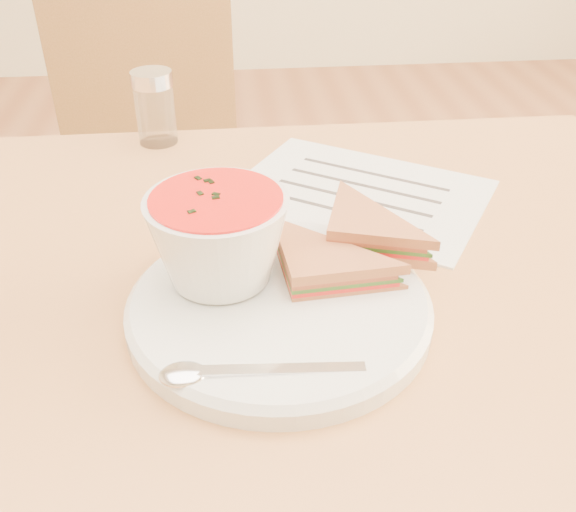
{
  "coord_description": "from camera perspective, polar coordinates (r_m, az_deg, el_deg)",
  "views": [
    {
      "loc": [
        -0.03,
        -0.54,
        1.12
      ],
      "look_at": [
        0.02,
        -0.07,
        0.8
      ],
      "focal_mm": 40.0,
      "sensor_mm": 36.0,
      "label": 1
    }
  ],
  "objects": [
    {
      "name": "sandwich_half_a",
      "position": [
        0.55,
        0.36,
        -3.34
      ],
      "size": [
        0.11,
        0.11,
        0.03
      ],
      "primitive_type": null,
      "rotation": [
        0.0,
        0.0,
        0.08
      ],
      "color": "#C07444",
      "rests_on": "plate"
    },
    {
      "name": "sandwich_half_b",
      "position": [
        0.6,
        3.38,
        0.95
      ],
      "size": [
        0.13,
        0.13,
        0.03
      ],
      "primitive_type": null,
      "rotation": [
        0.0,
        0.0,
        -0.29
      ],
      "color": "#C07444",
      "rests_on": "plate"
    },
    {
      "name": "condiment_shaker",
      "position": [
        0.91,
        -11.74,
        12.79
      ],
      "size": [
        0.07,
        0.07,
        0.1
      ],
      "primitive_type": null,
      "rotation": [
        0.0,
        0.0,
        -0.32
      ],
      "color": "silver",
      "rests_on": "dining_table"
    },
    {
      "name": "chair_far",
      "position": [
        1.38,
        -9.84,
        3.27
      ],
      "size": [
        0.47,
        0.47,
        0.86
      ],
      "primitive_type": null,
      "rotation": [
        0.0,
        0.0,
        3.43
      ],
      "color": "brown",
      "rests_on": "floor"
    },
    {
      "name": "soup_bowl",
      "position": [
        0.57,
        -6.16,
        1.2
      ],
      "size": [
        0.13,
        0.13,
        0.09
      ],
      "primitive_type": null,
      "rotation": [
        0.0,
        0.0,
        -0.02
      ],
      "color": "white",
      "rests_on": "plate"
    },
    {
      "name": "paper_menu",
      "position": [
        0.78,
        6.26,
        5.62
      ],
      "size": [
        0.36,
        0.34,
        0.0
      ],
      "primitive_type": null,
      "rotation": [
        0.0,
        0.0,
        -0.58
      ],
      "color": "white",
      "rests_on": "dining_table"
    },
    {
      "name": "dining_table",
      "position": [
        0.92,
        -1.59,
        -20.18
      ],
      "size": [
        1.0,
        0.7,
        0.75
      ],
      "primitive_type": null,
      "color": "#A17132",
      "rests_on": "floor"
    },
    {
      "name": "spoon",
      "position": [
        0.5,
        -2.98,
        -10.2
      ],
      "size": [
        0.19,
        0.04,
        0.01
      ],
      "primitive_type": null,
      "rotation": [
        0.0,
        0.0,
        -0.04
      ],
      "color": "silver",
      "rests_on": "plate"
    },
    {
      "name": "plate",
      "position": [
        0.58,
        -0.79,
        -4.62
      ],
      "size": [
        0.28,
        0.28,
        0.02
      ],
      "primitive_type": null,
      "rotation": [
        0.0,
        0.0,
        -0.04
      ],
      "color": "white",
      "rests_on": "dining_table"
    }
  ]
}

